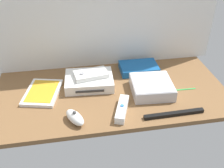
% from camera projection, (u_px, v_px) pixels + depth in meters
% --- Properties ---
extents(ground_plane, '(1.00, 0.48, 0.02)m').
position_uv_depth(ground_plane, '(112.00, 93.00, 1.16)').
color(ground_plane, brown).
rests_on(ground_plane, ground).
extents(back_wall, '(1.10, 0.01, 0.64)m').
position_uv_depth(back_wall, '(103.00, 1.00, 1.17)').
color(back_wall, white).
rests_on(back_wall, ground).
extents(game_console, '(0.22, 0.18, 0.04)m').
position_uv_depth(game_console, '(89.00, 81.00, 1.18)').
color(game_console, white).
rests_on(game_console, ground_plane).
extents(mini_computer, '(0.18, 0.18, 0.05)m').
position_uv_depth(mini_computer, '(152.00, 87.00, 1.14)').
color(mini_computer, silver).
rests_on(mini_computer, ground_plane).
extents(game_case, '(0.18, 0.22, 0.02)m').
position_uv_depth(game_case, '(43.00, 92.00, 1.14)').
color(game_case, white).
rests_on(game_case, ground_plane).
extents(network_router, '(0.18, 0.13, 0.03)m').
position_uv_depth(network_router, '(139.00, 68.00, 1.29)').
color(network_router, '#145193').
rests_on(network_router, ground_plane).
extents(remote_wand, '(0.08, 0.15, 0.03)m').
position_uv_depth(remote_wand, '(122.00, 109.00, 1.03)').
color(remote_wand, white).
rests_on(remote_wand, ground_plane).
extents(remote_nunchuk, '(0.09, 0.11, 0.05)m').
position_uv_depth(remote_nunchuk, '(75.00, 117.00, 0.98)').
color(remote_nunchuk, white).
rests_on(remote_nunchuk, ground_plane).
extents(remote_classic_pad, '(0.15, 0.10, 0.02)m').
position_uv_depth(remote_classic_pad, '(91.00, 74.00, 1.17)').
color(remote_classic_pad, white).
rests_on(remote_classic_pad, game_console).
extents(sensor_bar, '(0.24, 0.02, 0.01)m').
position_uv_depth(sensor_bar, '(174.00, 114.00, 1.02)').
color(sensor_bar, black).
rests_on(sensor_bar, ground_plane).
extents(stylus_pen, '(0.09, 0.01, 0.01)m').
position_uv_depth(stylus_pen, '(186.00, 89.00, 1.16)').
color(stylus_pen, green).
rests_on(stylus_pen, ground_plane).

